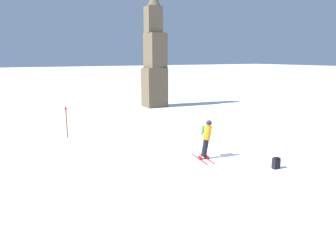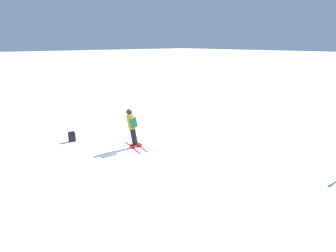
{
  "view_description": "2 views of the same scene",
  "coord_description": "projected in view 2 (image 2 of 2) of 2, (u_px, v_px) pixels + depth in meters",
  "views": [
    {
      "loc": [
        -9.1,
        -12.09,
        4.75
      ],
      "look_at": [
        -1.59,
        1.22,
        1.5
      ],
      "focal_mm": 35.0,
      "sensor_mm": 36.0,
      "label": 1
    },
    {
      "loc": [
        6.02,
        9.51,
        4.66
      ],
      "look_at": [
        -0.65,
        1.96,
        1.44
      ],
      "focal_mm": 28.0,
      "sensor_mm": 36.0,
      "label": 2
    }
  ],
  "objects": [
    {
      "name": "skier",
      "position": [
        132.0,
        126.0,
        11.82
      ],
      "size": [
        1.27,
        1.81,
        1.88
      ],
      "rotation": [
        0.0,
        0.0,
        -0.18
      ],
      "color": "red",
      "rests_on": "ground"
    },
    {
      "name": "ground_plane",
      "position": [
        129.0,
        149.0,
        12.01
      ],
      "size": [
        300.0,
        300.0,
        0.0
      ],
      "primitive_type": "plane",
      "color": "white"
    },
    {
      "name": "spare_backpack",
      "position": [
        72.0,
        137.0,
        12.84
      ],
      "size": [
        0.32,
        0.25,
        0.5
      ],
      "rotation": [
        0.0,
        0.0,
        6.19
      ],
      "color": "black",
      "rests_on": "ground"
    }
  ]
}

